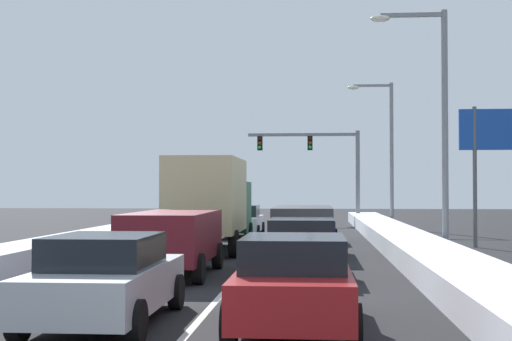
{
  "coord_description": "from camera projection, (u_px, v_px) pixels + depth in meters",
  "views": [
    {
      "loc": [
        2.0,
        -6.13,
        2.28
      ],
      "look_at": [
        -0.7,
        27.26,
        3.13
      ],
      "focal_mm": 50.95,
      "sensor_mm": 36.0,
      "label": 1
    }
  ],
  "objects": [
    {
      "name": "box_truck_center_lane_third",
      "position": [
        211.0,
        199.0,
        26.54
      ],
      "size": [
        2.53,
        7.2,
        3.36
      ],
      "color": "#1E5633",
      "rests_on": "ground"
    },
    {
      "name": "roadside_sign_right",
      "position": [
        501.0,
        144.0,
        28.26
      ],
      "size": [
        3.2,
        0.16,
        5.5
      ],
      "color": "#59595B",
      "rests_on": "ground"
    },
    {
      "name": "sedan_navy_right_lane_fourth",
      "position": [
        313.0,
        224.0,
        31.12
      ],
      "size": [
        2.0,
        4.5,
        1.51
      ],
      "color": "navy",
      "rests_on": "ground"
    },
    {
      "name": "sedan_tan_right_lane_second",
      "position": [
        302.0,
        247.0,
        18.82
      ],
      "size": [
        2.0,
        4.5,
        1.51
      ],
      "color": "#937F60",
      "rests_on": "ground"
    },
    {
      "name": "street_lamp_right_mid",
      "position": [
        385.0,
        141.0,
        42.25
      ],
      "size": [
        2.66,
        0.36,
        8.47
      ],
      "color": "gray",
      "rests_on": "ground"
    },
    {
      "name": "sedan_red_right_lane_nearest",
      "position": [
        294.0,
        282.0,
        11.86
      ],
      "size": [
        2.0,
        4.5,
        1.51
      ],
      "color": "maroon",
      "rests_on": "ground"
    },
    {
      "name": "snow_bank_right_shoulder",
      "position": [
        403.0,
        241.0,
        27.21
      ],
      "size": [
        1.92,
        47.27,
        0.65
      ],
      "primitive_type": "cube",
      "color": "white",
      "rests_on": "ground"
    },
    {
      "name": "sedan_white_center_lane_fourth",
      "position": [
        241.0,
        221.0,
        34.15
      ],
      "size": [
        2.0,
        4.5,
        1.51
      ],
      "color": "silver",
      "rests_on": "ground"
    },
    {
      "name": "ground_plane",
      "position": [
        252.0,
        260.0,
        23.34
      ],
      "size": [
        120.0,
        120.0,
        0.0
      ],
      "primitive_type": "plane",
      "color": "black"
    },
    {
      "name": "lane_stripe_between_right_lane_and_center_lane",
      "position": [
        262.0,
        249.0,
        27.62
      ],
      "size": [
        0.14,
        47.27,
        0.01
      ],
      "primitive_type": "cube",
      "color": "silver",
      "rests_on": "ground"
    },
    {
      "name": "snow_bank_left_shoulder",
      "position": [
        126.0,
        236.0,
        28.06
      ],
      "size": [
        1.49,
        47.27,
        0.88
      ],
      "primitive_type": "cube",
      "color": "white",
      "rests_on": "ground"
    },
    {
      "name": "traffic_light_gantry",
      "position": [
        323.0,
        156.0,
        48.93
      ],
      "size": [
        7.54,
        0.47,
        6.2
      ],
      "color": "slate",
      "rests_on": "ground"
    },
    {
      "name": "suv_charcoal_right_lane_third",
      "position": [
        303.0,
        226.0,
        24.75
      ],
      "size": [
        2.16,
        4.9,
        1.67
      ],
      "color": "#38383D",
      "rests_on": "ground"
    },
    {
      "name": "suv_maroon_center_lane_second",
      "position": [
        173.0,
        237.0,
        19.09
      ],
      "size": [
        2.16,
        4.9,
        1.67
      ],
      "color": "maroon",
      "rests_on": "ground"
    },
    {
      "name": "sedan_silver_center_lane_nearest",
      "position": [
        106.0,
        279.0,
        12.24
      ],
      "size": [
        2.0,
        4.5,
        1.51
      ],
      "color": "#B7BABF",
      "rests_on": "ground"
    },
    {
      "name": "street_lamp_right_near",
      "position": [
        435.0,
        109.0,
        25.12
      ],
      "size": [
        2.66,
        0.36,
        8.49
      ],
      "color": "gray",
      "rests_on": "ground"
    }
  ]
}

